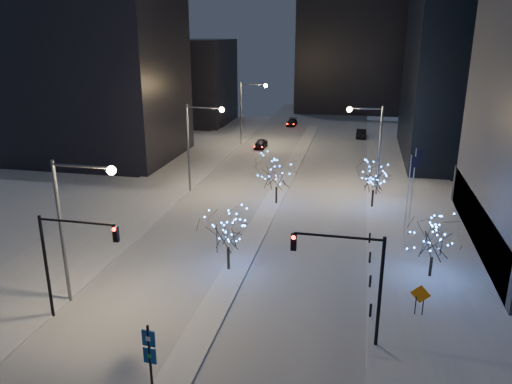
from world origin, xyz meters
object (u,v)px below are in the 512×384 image
(holiday_tree_median_far, at_px, (277,173))
(street_lamp_w_mid, at_px, (197,136))
(street_lamp_w_near, at_px, (74,213))
(traffic_signal_west, at_px, (66,252))
(street_lamp_east, at_px, (372,139))
(car_far, at_px, (292,122))
(holiday_tree_plaza_near, at_px, (434,239))
(street_lamp_w_far, at_px, (247,105))
(construction_sign, at_px, (420,297))
(holiday_tree_median_near, at_px, (228,231))
(traffic_signal_east, at_px, (353,271))
(car_near, at_px, (261,144))
(holiday_tree_plaza_far, at_px, (374,178))
(car_mid, at_px, (361,133))
(wayfinding_sign, at_px, (150,352))

(holiday_tree_median_far, bearing_deg, street_lamp_w_mid, 165.90)
(street_lamp_w_near, height_order, traffic_signal_west, street_lamp_w_near)
(street_lamp_east, bearing_deg, car_far, 109.62)
(holiday_tree_median_far, relative_size, holiday_tree_plaza_near, 1.04)
(holiday_tree_median_far, bearing_deg, street_lamp_w_far, 109.02)
(street_lamp_w_near, relative_size, holiday_tree_median_far, 1.88)
(construction_sign, bearing_deg, street_lamp_w_near, -163.63)
(holiday_tree_median_near, xyz_separation_m, holiday_tree_plaza_near, (15.12, 2.02, -0.17))
(street_lamp_w_far, relative_size, construction_sign, 4.66)
(traffic_signal_east, distance_m, car_near, 51.67)
(holiday_tree_plaza_far, bearing_deg, construction_sign, -82.39)
(holiday_tree_median_near, bearing_deg, street_lamp_w_mid, 114.70)
(holiday_tree_median_near, bearing_deg, street_lamp_w_near, -141.75)
(traffic_signal_east, xyz_separation_m, car_far, (-13.26, 69.43, -4.11))
(car_near, height_order, construction_sign, construction_sign)
(traffic_signal_west, height_order, car_mid, traffic_signal_west)
(car_near, xyz_separation_m, wayfinding_sign, (5.56, -55.50, 1.71))
(street_lamp_w_far, distance_m, holiday_tree_plaza_far, 32.94)
(street_lamp_w_near, relative_size, traffic_signal_west, 1.43)
(car_near, distance_m, holiday_tree_plaza_near, 44.80)
(traffic_signal_east, distance_m, wayfinding_sign, 11.86)
(street_lamp_w_far, xyz_separation_m, street_lamp_east, (19.02, -22.00, -0.05))
(construction_sign, bearing_deg, holiday_tree_median_near, 173.69)
(car_near, distance_m, construction_sign, 49.36)
(traffic_signal_east, bearing_deg, holiday_tree_plaza_near, 59.61)
(street_lamp_w_mid, height_order, street_lamp_east, same)
(car_mid, bearing_deg, holiday_tree_plaza_far, 94.50)
(holiday_tree_median_far, bearing_deg, street_lamp_east, 29.27)
(traffic_signal_west, bearing_deg, street_lamp_w_far, 90.55)
(holiday_tree_median_near, bearing_deg, holiday_tree_plaza_near, 7.63)
(wayfinding_sign, bearing_deg, street_lamp_east, 78.53)
(traffic_signal_east, xyz_separation_m, wayfinding_sign, (-9.76, -6.32, -2.35))
(street_lamp_w_near, bearing_deg, car_mid, 73.34)
(construction_sign, bearing_deg, car_far, 113.95)
(street_lamp_w_mid, height_order, car_mid, street_lamp_w_mid)
(car_mid, distance_m, holiday_tree_median_near, 54.21)
(car_near, bearing_deg, construction_sign, -65.01)
(car_far, bearing_deg, street_lamp_east, -70.63)
(car_near, bearing_deg, street_lamp_east, -49.25)
(car_mid, distance_m, wayfinding_sign, 68.02)
(car_near, height_order, car_mid, car_mid)
(street_lamp_w_mid, bearing_deg, car_far, 83.94)
(traffic_signal_west, bearing_deg, car_mid, 74.28)
(street_lamp_w_mid, bearing_deg, holiday_tree_plaza_far, -4.11)
(street_lamp_w_near, height_order, car_far, street_lamp_w_near)
(street_lamp_east, bearing_deg, car_mid, 91.94)
(holiday_tree_median_near, distance_m, holiday_tree_median_far, 16.01)
(holiday_tree_plaza_near, bearing_deg, street_lamp_w_far, 119.68)
(street_lamp_w_mid, distance_m, construction_sign, 31.73)
(car_near, distance_m, holiday_tree_median_near, 42.02)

